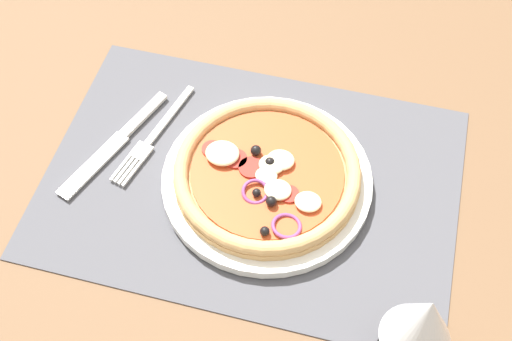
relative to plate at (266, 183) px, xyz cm
name	(u,v)px	position (x,y,z in cm)	size (l,w,h in cm)	color
ground_plane	(251,187)	(2.02, -0.39, -2.29)	(190.00, 140.00, 2.40)	brown
placemat	(251,181)	(2.02, -0.39, -0.89)	(51.65, 35.99, 0.40)	#4C4C51
plate	(266,183)	(0.00, 0.00, 0.00)	(26.24, 26.24, 1.38)	silver
pizza	(266,175)	(0.02, 0.03, 1.79)	(23.13, 23.13, 2.65)	tan
fork	(151,139)	(16.36, -3.29, -0.47)	(5.75, 17.84, 0.44)	silver
knife	(114,144)	(20.75, -1.17, -0.44)	(8.43, 19.35, 0.62)	silver
wine_glass	(422,323)	(-19.53, 17.50, 8.99)	(7.20, 7.20, 14.90)	silver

